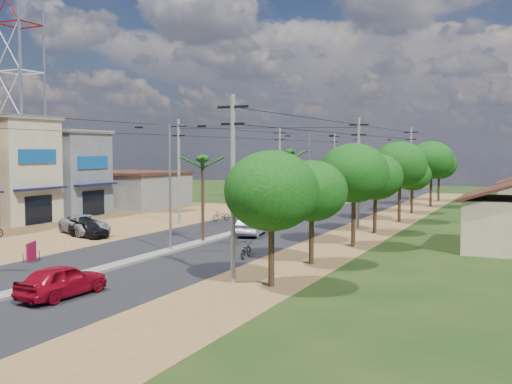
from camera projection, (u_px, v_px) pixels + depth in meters
ground at (171, 252)px, 37.32m from camera, size 160.00×160.00×0.00m
road at (268, 225)px, 50.86m from camera, size 12.00×110.00×0.04m
median at (282, 220)px, 53.56m from camera, size 1.00×90.00×0.18m
dirt_lot_west at (74, 225)px, 50.91m from camera, size 18.00×46.00×0.04m
dirt_shoulder_east at (367, 231)px, 47.25m from camera, size 5.00×90.00×0.03m
shophouse_cream at (4, 170)px, 52.64m from camera, size 9.00×6.40×9.30m
shophouse_grey at (61, 173)px, 59.00m from camera, size 9.00×6.40×8.30m
low_shed at (131, 189)px, 67.76m from camera, size 10.40×10.40×3.95m
telecom_tower at (19, 23)px, 60.09m from camera, size 3.80×3.80×43.00m
tree_east_a at (271, 191)px, 27.56m from camera, size 4.40×4.40×6.37m
tree_east_b at (312, 191)px, 33.09m from camera, size 4.00×4.00×5.83m
tree_east_c at (354, 173)px, 39.18m from camera, size 4.60×4.60×6.83m
tree_east_d at (375, 177)px, 45.67m from camera, size 4.20×4.20×6.13m
tree_east_e at (400, 165)px, 52.75m from camera, size 4.80×4.80×7.14m
tree_east_f at (412, 175)px, 60.23m from camera, size 3.80×3.80×5.52m
tree_east_g at (431, 160)px, 67.10m from camera, size 5.00×5.00×7.38m
tree_east_h at (439, 164)px, 74.49m from camera, size 4.40×4.40×6.52m
palm_median_near at (203, 162)px, 40.54m from camera, size 2.00×2.00×6.15m
palm_median_mid at (291, 155)px, 54.96m from camera, size 2.00×2.00×6.55m
palm_median_far at (342, 160)px, 69.45m from camera, size 2.00×2.00×5.85m
streetlight_near at (170, 176)px, 36.99m from camera, size 5.10×0.18×8.00m
streetlight_mid at (309, 166)px, 59.56m from camera, size 5.10×0.18×8.00m
streetlight_far at (372, 162)px, 82.12m from camera, size 5.10×0.18×8.00m
utility_pole_w_b at (179, 169)px, 50.79m from camera, size 1.60×0.24×9.00m
utility_pole_w_c at (280, 164)px, 70.65m from camera, size 1.60×0.24×9.00m
utility_pole_w_d at (334, 161)px, 89.61m from camera, size 1.60×0.24×9.00m
utility_pole_e_a at (233, 184)px, 28.39m from camera, size 1.60×0.24×9.00m
utility_pole_e_b at (358, 170)px, 48.25m from camera, size 1.60×0.24×9.00m
utility_pole_e_c at (411, 164)px, 68.11m from camera, size 1.60×0.24×9.00m
car_red_near at (62, 281)px, 25.78m from camera, size 1.94×4.33×1.44m
car_silver_mid at (253, 226)px, 44.53m from camera, size 2.42×4.68×1.47m
car_white_far at (250, 208)px, 59.07m from camera, size 1.96×4.63×1.33m
car_parked_silver at (85, 225)px, 44.98m from camera, size 5.75×4.49×1.45m
car_parked_dark at (88, 229)px, 43.46m from camera, size 3.91×2.42×1.24m
moto_rider_east at (246, 251)px, 35.11m from camera, size 0.89×1.86×0.94m
moto_rider_west_a at (221, 216)px, 53.38m from camera, size 1.36×1.95×0.97m
moto_rider_west_b at (286, 204)px, 64.75m from camera, size 0.96×1.73×1.00m
roadside_sign at (31, 252)px, 34.20m from camera, size 0.64×1.27×1.12m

